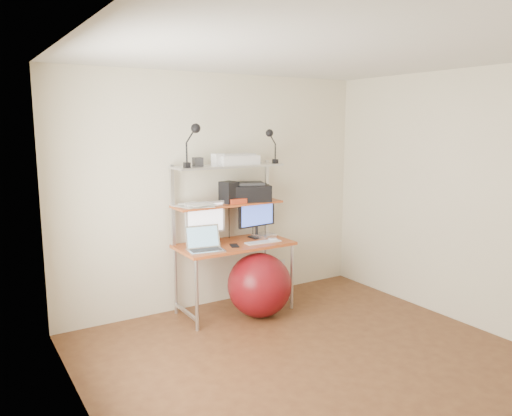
{
  "coord_description": "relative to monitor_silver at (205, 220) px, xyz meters",
  "views": [
    {
      "loc": [
        -2.47,
        -2.99,
        1.98
      ],
      "look_at": [
        0.09,
        1.15,
        1.15
      ],
      "focal_mm": 35.0,
      "sensor_mm": 36.0,
      "label": 1
    }
  ],
  "objects": [
    {
      "name": "room",
      "position": [
        0.28,
        -1.55,
        0.25
      ],
      "size": [
        3.6,
        3.6,
        3.6
      ],
      "color": "brown",
      "rests_on": "ground"
    },
    {
      "name": "mouse",
      "position": [
        0.69,
        -0.21,
        -0.25
      ],
      "size": [
        0.1,
        0.07,
        0.02
      ],
      "primitive_type": "cube",
      "rotation": [
        0.0,
        0.0,
        -0.28
      ],
      "color": "silver",
      "rests_on": "desktop"
    },
    {
      "name": "monitor_black",
      "position": [
        0.63,
        0.02,
        -0.02
      ],
      "size": [
        0.48,
        0.15,
        0.48
      ],
      "rotation": [
        0.0,
        0.0,
        0.11
      ],
      "color": "black",
      "rests_on": "desktop"
    },
    {
      "name": "computer_desk",
      "position": [
        0.28,
        -0.04,
        -0.04
      ],
      "size": [
        1.2,
        0.6,
        1.57
      ],
      "color": "#BE5925",
      "rests_on": "ground"
    },
    {
      "name": "printer",
      "position": [
        0.55,
        0.02,
        0.25
      ],
      "size": [
        0.5,
        0.41,
        0.2
      ],
      "rotation": [
        0.0,
        0.0,
        -0.34
      ],
      "color": "black",
      "rests_on": "mid_shelf"
    },
    {
      "name": "paper_stack",
      "position": [
        -0.09,
        0.01,
        0.17
      ],
      "size": [
        0.4,
        0.4,
        0.03
      ],
      "color": "white",
      "rests_on": "mid_shelf"
    },
    {
      "name": "monitor_silver",
      "position": [
        0.0,
        0.0,
        0.0
      ],
      "size": [
        0.43,
        0.16,
        0.48
      ],
      "rotation": [
        0.0,
        0.0,
        -0.02
      ],
      "color": "silver",
      "rests_on": "desktop"
    },
    {
      "name": "box_white",
      "position": [
        0.14,
        -0.02,
        0.62
      ],
      "size": [
        0.12,
        0.11,
        0.12
      ],
      "primitive_type": "cube",
      "rotation": [
        0.0,
        0.0,
        0.21
      ],
      "color": "silver",
      "rests_on": "top_shelf"
    },
    {
      "name": "clip_lamp_right",
      "position": [
        0.75,
        -0.07,
        0.82
      ],
      "size": [
        0.15,
        0.08,
        0.37
      ],
      "color": "black",
      "rests_on": "top_shelf"
    },
    {
      "name": "nas_cube",
      "position": [
        0.29,
        0.01,
        0.27
      ],
      "size": [
        0.19,
        0.19,
        0.23
      ],
      "primitive_type": "cube",
      "rotation": [
        0.0,
        0.0,
        0.28
      ],
      "color": "black",
      "rests_on": "mid_shelf"
    },
    {
      "name": "box_grey",
      "position": [
        -0.06,
        0.03,
        0.6
      ],
      "size": [
        0.09,
        0.09,
        0.09
      ],
      "primitive_type": "cube",
      "rotation": [
        0.0,
        0.0,
        -0.06
      ],
      "color": "#2C2C2E",
      "rests_on": "top_shelf"
    },
    {
      "name": "mac_mini",
      "position": [
        0.7,
        -0.03,
        -0.24
      ],
      "size": [
        0.25,
        0.25,
        0.04
      ],
      "primitive_type": "cube",
      "rotation": [
        0.0,
        0.0,
        0.27
      ],
      "color": "silver",
      "rests_on": "desktop"
    },
    {
      "name": "keyboard",
      "position": [
        0.56,
        -0.23,
        -0.25
      ],
      "size": [
        0.4,
        0.13,
        0.01
      ],
      "primitive_type": "cube",
      "rotation": [
        0.0,
        0.0,
        -0.06
      ],
      "color": "silver",
      "rests_on": "desktop"
    },
    {
      "name": "clip_lamp_left",
      "position": [
        -0.14,
        -0.07,
        0.86
      ],
      "size": [
        0.17,
        0.09,
        0.43
      ],
      "color": "black",
      "rests_on": "top_shelf"
    },
    {
      "name": "laptop",
      "position": [
        -0.11,
        -0.2,
        -0.21
      ],
      "size": [
        0.38,
        0.32,
        0.3
      ],
      "rotation": [
        0.0,
        0.0,
        -0.14
      ],
      "color": "silver",
      "rests_on": "desktop"
    },
    {
      "name": "wall_outlet",
      "position": [
        1.13,
        0.24,
        -0.7
      ],
      "size": [
        0.08,
        0.01,
        0.12
      ],
      "primitive_type": "cube",
      "color": "silver",
      "rests_on": "room"
    },
    {
      "name": "scanner",
      "position": [
        0.38,
        0.03,
        0.61
      ],
      "size": [
        0.44,
        0.29,
        0.11
      ],
      "rotation": [
        0.0,
        0.0,
        0.01
      ],
      "color": "silver",
      "rests_on": "top_shelf"
    },
    {
      "name": "exercise_ball",
      "position": [
        0.43,
        -0.36,
        -0.66
      ],
      "size": [
        0.66,
        0.66,
        0.66
      ],
      "primitive_type": "sphere",
      "color": "maroon",
      "rests_on": "floor"
    },
    {
      "name": "phone",
      "position": [
        0.22,
        -0.21,
        -0.25
      ],
      "size": [
        0.12,
        0.16,
        0.01
      ],
      "primitive_type": "cube",
      "rotation": [
        0.0,
        0.0,
        -0.33
      ],
      "color": "black",
      "rests_on": "desktop"
    },
    {
      "name": "red_box",
      "position": [
        0.35,
        -0.04,
        0.18
      ],
      "size": [
        0.19,
        0.13,
        0.05
      ],
      "primitive_type": "cube",
      "rotation": [
        0.0,
        0.0,
        0.02
      ],
      "color": "#B93B1D",
      "rests_on": "mid_shelf"
    }
  ]
}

